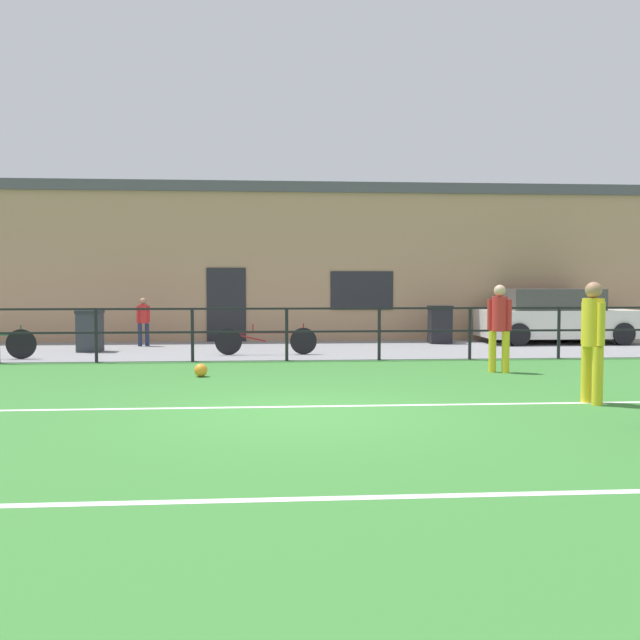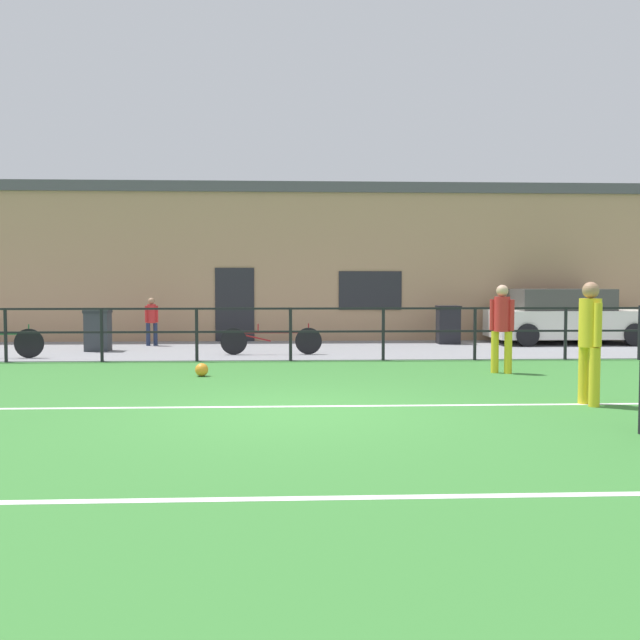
{
  "view_description": "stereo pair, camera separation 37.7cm",
  "coord_description": "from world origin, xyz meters",
  "px_view_note": "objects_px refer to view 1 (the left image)",
  "views": [
    {
      "loc": [
        -0.43,
        -9.1,
        1.68
      ],
      "look_at": [
        0.51,
        3.3,
        1.02
      ],
      "focal_mm": 39.71,
      "sensor_mm": 36.0,
      "label": 1
    },
    {
      "loc": [
        -0.05,
        -9.13,
        1.68
      ],
      "look_at": [
        0.51,
        3.3,
        1.02
      ],
      "focal_mm": 39.71,
      "sensor_mm": 36.0,
      "label": 2
    }
  ],
  "objects_px": {
    "bicycle_parked_2": "(266,341)",
    "trash_bin_1": "(440,324)",
    "parked_car_red": "(556,317)",
    "spectator_child": "(143,319)",
    "soccer_ball_match": "(201,370)",
    "player_winger": "(593,335)",
    "player_striker": "(499,323)",
    "trash_bin_0": "(90,331)"
  },
  "relations": [
    {
      "from": "player_striker",
      "to": "spectator_child",
      "type": "bearing_deg",
      "value": 169.97
    },
    {
      "from": "player_winger",
      "to": "trash_bin_1",
      "type": "relative_size",
      "value": 1.63
    },
    {
      "from": "trash_bin_0",
      "to": "parked_car_red",
      "type": "bearing_deg",
      "value": 7.45
    },
    {
      "from": "parked_car_red",
      "to": "player_winger",
      "type": "bearing_deg",
      "value": -110.02
    },
    {
      "from": "trash_bin_1",
      "to": "soccer_ball_match",
      "type": "bearing_deg",
      "value": -133.15
    },
    {
      "from": "parked_car_red",
      "to": "bicycle_parked_2",
      "type": "xyz_separation_m",
      "value": [
        -7.99,
        -2.64,
        -0.39
      ]
    },
    {
      "from": "player_striker",
      "to": "trash_bin_0",
      "type": "height_order",
      "value": "player_striker"
    },
    {
      "from": "player_striker",
      "to": "trash_bin_1",
      "type": "height_order",
      "value": "player_striker"
    },
    {
      "from": "spectator_child",
      "to": "player_striker",
      "type": "bearing_deg",
      "value": 123.57
    },
    {
      "from": "bicycle_parked_2",
      "to": "trash_bin_0",
      "type": "xyz_separation_m",
      "value": [
        -4.22,
        1.04,
        0.18
      ]
    },
    {
      "from": "trash_bin_0",
      "to": "spectator_child",
      "type": "bearing_deg",
      "value": 53.92
    },
    {
      "from": "player_striker",
      "to": "player_winger",
      "type": "distance_m",
      "value": 3.45
    },
    {
      "from": "player_winger",
      "to": "soccer_ball_match",
      "type": "distance_m",
      "value": 6.6
    },
    {
      "from": "player_striker",
      "to": "bicycle_parked_2",
      "type": "height_order",
      "value": "player_striker"
    },
    {
      "from": "spectator_child",
      "to": "parked_car_red",
      "type": "height_order",
      "value": "parked_car_red"
    },
    {
      "from": "player_winger",
      "to": "bicycle_parked_2",
      "type": "xyz_separation_m",
      "value": [
        -4.52,
        6.86,
        -0.62
      ]
    },
    {
      "from": "spectator_child",
      "to": "parked_car_red",
      "type": "xyz_separation_m",
      "value": [
        11.18,
        0.19,
        -0.01
      ]
    },
    {
      "from": "soccer_ball_match",
      "to": "bicycle_parked_2",
      "type": "relative_size",
      "value": 0.1
    },
    {
      "from": "player_striker",
      "to": "trash_bin_0",
      "type": "xyz_separation_m",
      "value": [
        -8.58,
        4.45,
        -0.41
      ]
    },
    {
      "from": "player_striker",
      "to": "bicycle_parked_2",
      "type": "xyz_separation_m",
      "value": [
        -4.36,
        3.41,
        -0.59
      ]
    },
    {
      "from": "player_winger",
      "to": "spectator_child",
      "type": "height_order",
      "value": "player_winger"
    },
    {
      "from": "player_striker",
      "to": "player_winger",
      "type": "xyz_separation_m",
      "value": [
        0.16,
        -3.45,
        0.03
      ]
    },
    {
      "from": "trash_bin_1",
      "to": "player_winger",
      "type": "bearing_deg",
      "value": -91.38
    },
    {
      "from": "player_striker",
      "to": "parked_car_red",
      "type": "height_order",
      "value": "player_striker"
    },
    {
      "from": "spectator_child",
      "to": "bicycle_parked_2",
      "type": "bearing_deg",
      "value": 123.92
    },
    {
      "from": "player_striker",
      "to": "parked_car_red",
      "type": "bearing_deg",
      "value": 86.85
    },
    {
      "from": "soccer_ball_match",
      "to": "parked_car_red",
      "type": "xyz_separation_m",
      "value": [
        9.14,
        6.25,
        0.61
      ]
    },
    {
      "from": "player_striker",
      "to": "trash_bin_1",
      "type": "xyz_separation_m",
      "value": [
        0.39,
        6.11,
        -0.39
      ]
    },
    {
      "from": "player_striker",
      "to": "player_winger",
      "type": "bearing_deg",
      "value": -59.51
    },
    {
      "from": "player_striker",
      "to": "soccer_ball_match",
      "type": "relative_size",
      "value": 6.94
    },
    {
      "from": "player_winger",
      "to": "parked_car_red",
      "type": "height_order",
      "value": "player_winger"
    },
    {
      "from": "soccer_ball_match",
      "to": "trash_bin_1",
      "type": "height_order",
      "value": "trash_bin_1"
    },
    {
      "from": "player_striker",
      "to": "bicycle_parked_2",
      "type": "relative_size",
      "value": 0.7
    },
    {
      "from": "bicycle_parked_2",
      "to": "trash_bin_1",
      "type": "bearing_deg",
      "value": 29.53
    },
    {
      "from": "trash_bin_1",
      "to": "bicycle_parked_2",
      "type": "bearing_deg",
      "value": -150.47
    },
    {
      "from": "trash_bin_0",
      "to": "trash_bin_1",
      "type": "height_order",
      "value": "trash_bin_1"
    },
    {
      "from": "player_winger",
      "to": "spectator_child",
      "type": "bearing_deg",
      "value": -150.38
    },
    {
      "from": "parked_car_red",
      "to": "bicycle_parked_2",
      "type": "height_order",
      "value": "parked_car_red"
    },
    {
      "from": "player_winger",
      "to": "trash_bin_1",
      "type": "xyz_separation_m",
      "value": [
        0.23,
        9.56,
        -0.42
      ]
    },
    {
      "from": "bicycle_parked_2",
      "to": "player_striker",
      "type": "bearing_deg",
      "value": -38.06
    },
    {
      "from": "soccer_ball_match",
      "to": "trash_bin_1",
      "type": "relative_size",
      "value": 0.23
    },
    {
      "from": "player_winger",
      "to": "soccer_ball_match",
      "type": "relative_size",
      "value": 7.15
    }
  ]
}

